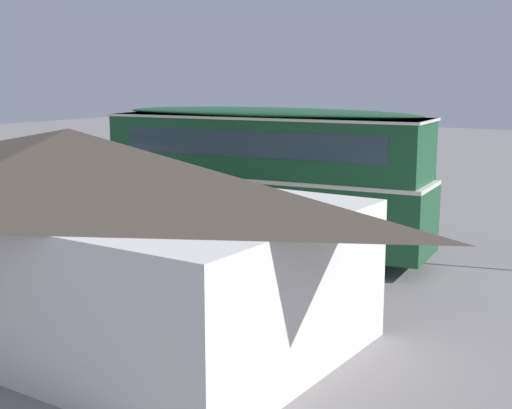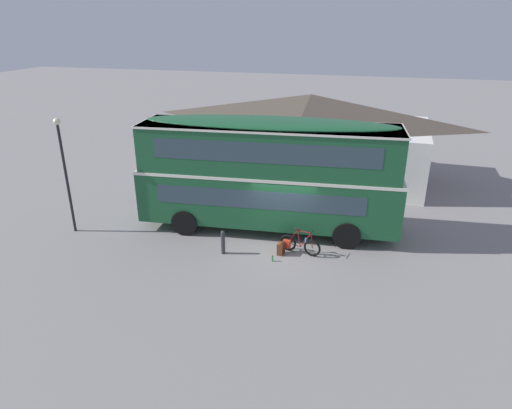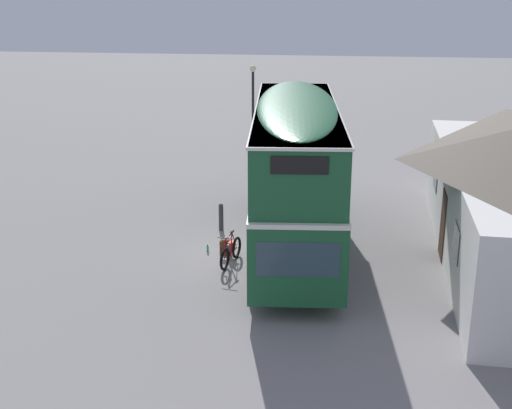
% 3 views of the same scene
% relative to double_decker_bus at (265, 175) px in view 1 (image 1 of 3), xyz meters
% --- Properties ---
extents(ground_plane, '(120.00, 120.00, 0.00)m').
position_rel_double_decker_bus_xyz_m(ground_plane, '(0.90, -1.43, -2.65)').
color(ground_plane, gray).
extents(double_decker_bus, '(10.90, 3.41, 4.79)m').
position_rel_double_decker_bus_xyz_m(double_decker_bus, '(0.00, 0.00, 0.00)').
color(double_decker_bus, black).
rests_on(double_decker_bus, ground).
extents(touring_bicycle, '(1.66, 0.53, 1.02)m').
position_rel_double_decker_bus_xyz_m(touring_bicycle, '(1.65, -1.82, -2.27)').
color(touring_bicycle, black).
rests_on(touring_bicycle, ground).
extents(backpack_on_ground, '(0.30, 0.35, 0.53)m').
position_rel_double_decker_bus_xyz_m(backpack_on_ground, '(1.03, -2.09, -2.37)').
color(backpack_on_ground, '#592D19').
rests_on(backpack_on_ground, ground).
extents(water_bottle_green_metal, '(0.07, 0.07, 0.23)m').
position_rel_double_decker_bus_xyz_m(water_bottle_green_metal, '(0.84, -2.70, -2.54)').
color(water_bottle_green_metal, green).
rests_on(water_bottle_green_metal, ground).
extents(pub_building, '(13.40, 7.41, 4.59)m').
position_rel_double_decker_bus_xyz_m(pub_building, '(0.48, 7.87, -0.31)').
color(pub_building, silver).
rests_on(pub_building, ground).
extents(kerb_bollard, '(0.16, 0.16, 0.97)m').
position_rel_double_decker_bus_xyz_m(kerb_bollard, '(-1.14, -2.61, -2.15)').
color(kerb_bollard, '#333338').
rests_on(kerb_bollard, ground).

